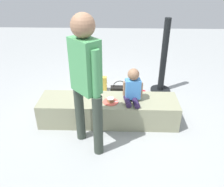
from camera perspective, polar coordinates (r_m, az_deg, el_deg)
ground_plane at (r=3.52m, az=-0.86°, el=-6.69°), size 12.00×12.00×0.00m
concrete_ledge at (r=3.41m, az=-0.89°, el=-4.18°), size 2.01×0.53×0.37m
child_seated at (r=3.20m, az=5.16°, el=1.52°), size 0.28×0.33×0.48m
adult_standing at (r=2.57m, az=-6.54°, el=4.71°), size 0.38×0.39×1.67m
cake_plate at (r=3.24m, az=-0.35°, el=-1.83°), size 0.22×0.22×0.07m
gift_bag at (r=4.27m, az=-2.81°, el=2.43°), size 0.22×0.09×0.33m
railing_post at (r=4.21m, az=12.55°, el=6.95°), size 0.36×0.36×1.34m
water_bottle_near_gift at (r=3.81m, az=-1.94°, el=-1.79°), size 0.06×0.06×0.22m
water_bottle_far_side at (r=4.44m, az=-9.31°, el=2.50°), size 0.06×0.06×0.22m
party_cup_red at (r=4.19m, az=7.76°, el=0.11°), size 0.08×0.08×0.09m
handbag_black_leather at (r=3.97m, az=1.94°, el=0.09°), size 0.32×0.13×0.37m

